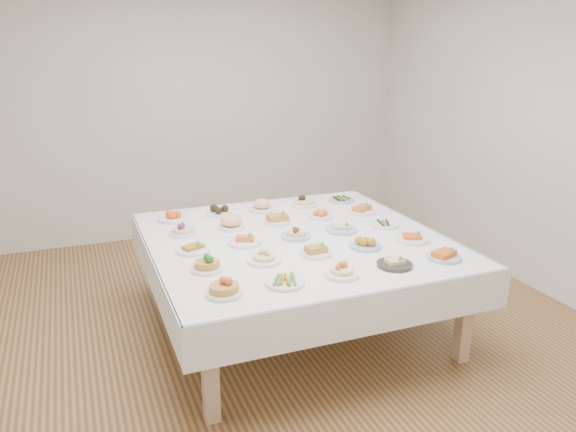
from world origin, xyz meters
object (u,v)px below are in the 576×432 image
object	(u,v)px
dish_12	(296,231)
dish_24	(341,199)
display_table	(295,246)
dish_0	(224,285)

from	to	relation	value
dish_12	dish_24	distance (m)	1.12
display_table	dish_12	size ratio (longest dim) A/B	9.77
dish_0	dish_24	distance (m)	2.23
dish_12	display_table	bearing A→B (deg)	167.22
dish_0	display_table	bearing A→B (deg)	45.46
display_table	dish_24	bearing A→B (deg)	44.99
display_table	dish_0	xyz separation A→B (m)	(-0.78, -0.79, 0.13)
dish_0	dish_24	bearing A→B (deg)	45.23
dish_12	dish_24	xyz separation A→B (m)	(0.79, 0.79, -0.03)
dish_12	dish_0	bearing A→B (deg)	-134.74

